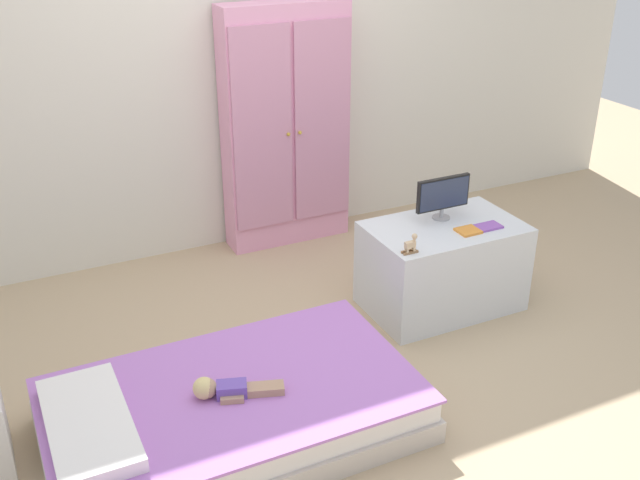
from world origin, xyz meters
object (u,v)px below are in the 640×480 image
object	(u,v)px
rocking_horse_toy	(411,245)
doll	(221,389)
bed	(233,411)
tv_stand	(442,266)
book_orange	(468,231)
wardrobe	(286,128)
book_purple	(488,226)
tv_monitor	(443,195)

from	to	relation	value
rocking_horse_toy	doll	bearing A→B (deg)	-163.15
bed	doll	distance (m)	0.16
tv_stand	rocking_horse_toy	size ratio (longest dim) A/B	8.21
book_orange	bed	bearing A→B (deg)	-165.07
wardrobe	book_purple	world-z (taller)	wardrobe
doll	book_purple	world-z (taller)	book_purple
tv_stand	book_purple	world-z (taller)	book_purple
wardrobe	tv_monitor	bearing A→B (deg)	-67.34
tv_stand	rocking_horse_toy	bearing A→B (deg)	-150.51
rocking_horse_toy	wardrobe	bearing A→B (deg)	93.34
doll	tv_stand	distance (m)	1.60
doll	book_orange	xyz separation A→B (m)	(1.57, 0.43, 0.25)
doll	tv_monitor	world-z (taller)	tv_monitor
book_orange	book_purple	bearing A→B (deg)	0.00
wardrobe	rocking_horse_toy	size ratio (longest dim) A/B	15.13
wardrobe	rocking_horse_toy	xyz separation A→B (m)	(0.08, -1.40, -0.24)
rocking_horse_toy	book_orange	distance (m)	0.42
bed	tv_monitor	xyz separation A→B (m)	(1.48, 0.62, 0.54)
rocking_horse_toy	book_purple	world-z (taller)	rocking_horse_toy
tv_monitor	book_purple	xyz separation A→B (m)	(0.16, -0.21, -0.14)
wardrobe	tv_stand	distance (m)	1.39
book_orange	book_purple	distance (m)	0.13
tv_stand	rocking_horse_toy	world-z (taller)	rocking_horse_toy
book_purple	tv_stand	bearing A→B (deg)	148.53
wardrobe	tv_monitor	xyz separation A→B (m)	(0.47, -1.11, -0.14)
bed	book_purple	size ratio (longest dim) A/B	11.09
tv_monitor	book_orange	distance (m)	0.25
doll	bed	bearing A→B (deg)	22.92
wardrobe	tv_monitor	size ratio (longest dim) A/B	4.75
doll	book_orange	distance (m)	1.64
doll	wardrobe	bearing A→B (deg)	58.55
rocking_horse_toy	book_purple	bearing A→B (deg)	7.99
bed	rocking_horse_toy	bearing A→B (deg)	16.54
tv_monitor	tv_stand	bearing A→B (deg)	-110.42
tv_monitor	bed	bearing A→B (deg)	-157.45
doll	book_purple	distance (m)	1.77
bed	tv_stand	distance (m)	1.55
doll	wardrobe	distance (m)	2.12
tv_monitor	rocking_horse_toy	bearing A→B (deg)	-142.98
bed	tv_stand	world-z (taller)	tv_stand
bed	book_purple	xyz separation A→B (m)	(1.65, 0.40, 0.40)
tv_monitor	wardrobe	bearing A→B (deg)	112.66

